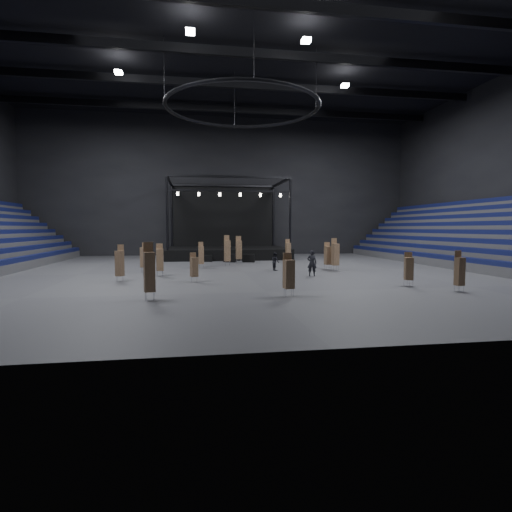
{
  "coord_description": "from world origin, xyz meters",
  "views": [
    {
      "loc": [
        -3.98,
        -31.9,
        3.52
      ],
      "look_at": [
        0.76,
        -2.0,
        1.4
      ],
      "focal_mm": 28.0,
      "sensor_mm": 36.0,
      "label": 1
    }
  ],
  "objects": [
    {
      "name": "floor",
      "position": [
        0.0,
        0.0,
        0.0
      ],
      "size": [
        50.0,
        50.0,
        0.0
      ],
      "primitive_type": "plane",
      "color": "#424245",
      "rests_on": "ground"
    },
    {
      "name": "ceiling",
      "position": [
        0.0,
        0.0,
        18.0
      ],
      "size": [
        50.0,
        42.0,
        0.2
      ],
      "primitive_type": "cube",
      "color": "black",
      "rests_on": "wall_back"
    },
    {
      "name": "wall_back",
      "position": [
        0.0,
        21.0,
        9.0
      ],
      "size": [
        50.0,
        0.2,
        18.0
      ],
      "primitive_type": "cube",
      "color": "black",
      "rests_on": "ground"
    },
    {
      "name": "wall_front",
      "position": [
        0.0,
        -21.0,
        9.0
      ],
      "size": [
        50.0,
        0.2,
        18.0
      ],
      "primitive_type": "cube",
      "color": "black",
      "rests_on": "ground"
    },
    {
      "name": "bleachers_right",
      "position": [
        22.94,
        0.0,
        1.73
      ],
      "size": [
        7.2,
        40.0,
        6.4
      ],
      "color": "#474749",
      "rests_on": "floor"
    },
    {
      "name": "stage",
      "position": [
        0.0,
        16.24,
        1.45
      ],
      "size": [
        14.0,
        10.0,
        9.2
      ],
      "color": "black",
      "rests_on": "floor"
    },
    {
      "name": "truss_ring",
      "position": [
        -0.0,
        0.0,
        13.0
      ],
      "size": [
        12.3,
        12.3,
        5.15
      ],
      "color": "black",
      "rests_on": "ceiling"
    },
    {
      "name": "roof_girders",
      "position": [
        0.0,
        -0.0,
        17.2
      ],
      "size": [
        49.0,
        30.35,
        0.7
      ],
      "color": "black",
      "rests_on": "ceiling"
    },
    {
      "name": "floodlights",
      "position": [
        0.0,
        -4.0,
        16.6
      ],
      "size": [
        28.6,
        16.6,
        0.25
      ],
      "color": "white",
      "rests_on": "roof_girders"
    },
    {
      "name": "flight_case_left",
      "position": [
        -2.51,
        9.99,
        0.35
      ],
      "size": [
        1.1,
        0.64,
        0.7
      ],
      "primitive_type": "cube",
      "rotation": [
        0.0,
        0.0,
        -0.11
      ],
      "color": "black",
      "rests_on": "floor"
    },
    {
      "name": "flight_case_mid",
      "position": [
        -0.18,
        9.17,
        0.42
      ],
      "size": [
        1.41,
        1.1,
        0.84
      ],
      "primitive_type": "cube",
      "rotation": [
        0.0,
        0.0,
        -0.43
      ],
      "color": "black",
      "rests_on": "floor"
    },
    {
      "name": "flight_case_right",
      "position": [
        1.69,
        8.78,
        0.42
      ],
      "size": [
        1.37,
        0.9,
        0.84
      ],
      "primitive_type": "cube",
      "rotation": [
        0.0,
        0.0,
        -0.22
      ],
      "color": "black",
      "rests_on": "floor"
    },
    {
      "name": "chair_stack_0",
      "position": [
        -8.75,
        -4.73,
        1.25
      ],
      "size": [
        0.57,
        0.57,
        2.44
      ],
      "rotation": [
        0.0,
        0.0,
        -0.32
      ],
      "color": "silver",
      "rests_on": "floor"
    },
    {
      "name": "chair_stack_1",
      "position": [
        7.34,
        0.5,
        1.23
      ],
      "size": [
        0.57,
        0.57,
        2.33
      ],
      "rotation": [
        0.0,
        0.0,
        0.11
      ],
      "color": "silver",
      "rests_on": "floor"
    },
    {
      "name": "chair_stack_2",
      "position": [
        -0.8,
        5.32,
        1.46
      ],
      "size": [
        0.59,
        0.59,
        2.86
      ],
      "rotation": [
        0.0,
        0.0,
        0.16
      ],
      "color": "silver",
      "rests_on": "floor"
    },
    {
      "name": "chair_stack_3",
      "position": [
        10.59,
        -11.99,
        1.17
      ],
      "size": [
        0.44,
        0.44,
        2.28
      ],
      "rotation": [
        0.0,
        0.0,
        0.08
      ],
      "color": "silver",
      "rests_on": "floor"
    },
    {
      "name": "chair_stack_4",
      "position": [
        8.93,
        -9.62,
        1.1
      ],
      "size": [
        0.58,
        0.58,
        2.07
      ],
      "rotation": [
        0.0,
        0.0,
        -0.28
      ],
      "color": "silver",
      "rests_on": "floor"
    },
    {
      "name": "chair_stack_5",
      "position": [
        7.71,
        -0.25,
        1.38
      ],
      "size": [
        0.61,
        0.61,
        2.69
      ],
      "rotation": [
        0.0,
        0.0,
        0.2
      ],
      "color": "silver",
      "rests_on": "floor"
    },
    {
      "name": "chair_stack_6",
      "position": [
        -6.38,
        -2.13,
        1.25
      ],
      "size": [
        0.56,
        0.56,
        2.39
      ],
      "rotation": [
        0.0,
        0.0,
        0.14
      ],
      "color": "silver",
      "rests_on": "floor"
    },
    {
      "name": "chair_stack_7",
      "position": [
        -6.09,
        -11.99,
        1.44
      ],
      "size": [
        0.61,
        0.61,
        2.84
      ],
      "rotation": [
        0.0,
        0.0,
        0.27
      ],
      "color": "silver",
      "rests_on": "floor"
    },
    {
      "name": "chair_stack_8",
      "position": [
        -3.92,
        -5.7,
        1.03
      ],
      "size": [
        0.56,
        0.56,
        1.93
      ],
      "rotation": [
        0.0,
        0.0,
        0.39
      ],
      "color": "silver",
      "rests_on": "floor"
    },
    {
      "name": "chair_stack_9",
      "position": [
        5.69,
        8.01,
        1.24
      ],
      "size": [
        0.5,
        0.5,
        2.39
      ],
      "rotation": [
        0.0,
        0.0,
        0.07
      ],
      "color": "silver",
      "rests_on": "floor"
    },
    {
      "name": "chair_stack_10",
      "position": [
        -7.82,
        0.72,
        1.25
      ],
      "size": [
        0.61,
        0.61,
        2.39
      ],
      "rotation": [
        0.0,
        0.0,
        -0.29
      ],
      "color": "silver",
      "rests_on": "floor"
    },
    {
      "name": "chair_stack_11",
      "position": [
        -3.27,
        3.43,
        1.19
      ],
      "size": [
        0.48,
        0.48,
        2.31
      ],
      "rotation": [
        0.0,
        0.0,
        0.09
      ],
      "color": "silver",
      "rests_on": "floor"
    },
    {
      "name": "chair_stack_12",
      "position": [
        0.89,
        -11.99,
        1.19
      ],
      "size": [
        0.56,
        0.56,
        2.25
      ],
      "rotation": [
        0.0,
        0.0,
        0.17
      ],
      "color": "silver",
      "rests_on": "floor"
    },
    {
      "name": "chair_stack_13",
      "position": [
        0.53,
        7.48,
        1.41
      ],
      "size": [
        0.57,
        0.57,
        2.73
      ],
      "rotation": [
        0.0,
        0.0,
        0.04
      ],
      "color": "silver",
      "rests_on": "floor"
    },
    {
      "name": "man_center",
      "position": [
        4.65,
        -3.74,
        0.96
      ],
      "size": [
        0.82,
        0.69,
        1.91
      ],
      "primitive_type": "imported",
      "rotation": [
        0.0,
        0.0,
        2.75
      ],
      "color": "black",
      "rests_on": "floor"
    },
    {
      "name": "crew_member",
      "position": [
        2.77,
        0.41,
        0.75
      ],
      "size": [
        0.71,
        0.83,
        1.51
      ],
      "primitive_type": "imported",
      "rotation": [
        0.0,
        0.0,
        1.78
      ],
      "color": "black",
      "rests_on": "floor"
    }
  ]
}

